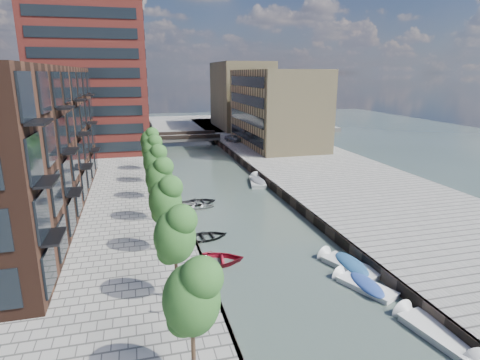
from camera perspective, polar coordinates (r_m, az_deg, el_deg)
name	(u,v)px	position (r m, az deg, el deg)	size (l,w,h in m)	color
water	(218,183)	(54.13, -3.16, -0.47)	(300.00, 300.00, 0.00)	#38473F
quay_right	(326,172)	(59.19, 12.18, 1.05)	(20.00, 140.00, 1.00)	gray
quay_wall_left	(172,183)	(53.17, -9.62, -0.39)	(0.25, 140.00, 1.00)	#332823
quay_wall_right	(261,177)	(55.49, 3.01, 0.45)	(0.25, 140.00, 1.00)	#332823
far_closure	(174,125)	(112.49, -9.42, 7.68)	(80.00, 40.00, 1.00)	gray
apartment_block	(30,143)	(42.74, -27.68, 4.66)	(8.00, 38.00, 14.00)	#331C13
tower	(91,63)	(76.45, -20.46, 15.28)	(18.00, 18.00, 30.00)	maroon
tan_block_near	(276,108)	(78.01, 5.15, 10.21)	(12.00, 25.00, 14.00)	tan
tan_block_far	(241,95)	(102.73, 0.16, 11.96)	(12.00, 20.00, 16.00)	tan
bridge	(187,137)	(84.79, -7.58, 6.02)	(13.00, 6.00, 1.30)	gray
tree_0	(191,295)	(17.76, -6.92, -15.92)	(2.50, 2.50, 5.95)	#382619
tree_1	(175,233)	(24.01, -9.27, -7.47)	(2.50, 2.50, 5.95)	#382619
tree_2	(165,198)	(30.58, -10.59, -2.57)	(2.50, 2.50, 5.95)	#382619
tree_3	(159,176)	(37.31, -11.43, 0.58)	(2.50, 2.50, 5.95)	#382619
tree_4	(155,160)	(44.13, -12.01, 2.76)	(2.50, 2.50, 5.95)	#382619
tree_5	(152,149)	(50.99, -12.44, 4.36)	(2.50, 2.50, 5.95)	#382619
tree_6	(149,140)	(57.89, -12.77, 5.57)	(2.50, 2.50, 5.95)	#382619
lamp_0	(206,283)	(22.24, -4.84, -14.36)	(0.24, 0.24, 4.12)	black
lamp_1	(175,197)	(36.92, -9.18, -2.36)	(0.24, 0.24, 4.12)	black
lamp_2	(163,161)	(52.38, -10.96, 2.71)	(0.24, 0.24, 4.12)	black
sloop_1	(206,239)	(36.47, -4.87, -8.33)	(2.90, 4.07, 0.84)	black
sloop_2	(212,264)	(32.01, -3.98, -11.79)	(3.61, 5.06, 1.05)	maroon
sloop_3	(196,208)	(44.57, -6.34, -3.96)	(2.98, 4.18, 0.87)	beige
sloop_4	(198,204)	(45.82, -6.02, -3.42)	(3.05, 4.27, 0.88)	#242427
motorboat_0	(346,265)	(32.40, 14.87, -11.54)	(3.49, 5.30, 1.67)	silver
motorboat_2	(429,330)	(26.91, 25.32, -18.72)	(2.58, 5.25, 1.68)	silver
motorboat_3	(361,285)	(29.94, 16.87, -14.07)	(3.20, 4.67, 1.48)	white
motorboat_4	(257,181)	(54.22, 2.48, -0.19)	(3.03, 5.77, 1.83)	#B3B2B1
car	(233,138)	(81.27, -1.00, 5.98)	(1.65, 4.10, 1.40)	#9C9FA0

